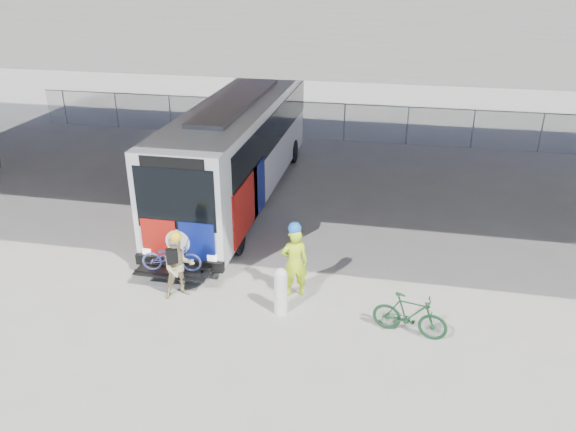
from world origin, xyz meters
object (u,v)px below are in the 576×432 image
(bollard, at_px, (281,289))
(cyclist_hivis, at_px, (295,261))
(bus, at_px, (239,142))
(cyclist_tan, at_px, (178,266))
(bike_parked, at_px, (410,315))

(bollard, relative_size, cyclist_hivis, 0.60)
(bus, relative_size, bollard, 10.17)
(bollard, xyz_separation_m, cyclist_tan, (-2.75, 0.22, 0.21))
(cyclist_tan, distance_m, bike_parked, 5.94)
(cyclist_hivis, bearing_deg, bike_parked, 139.10)
(bollard, height_order, bike_parked, bollard)
(bike_parked, bearing_deg, cyclist_tan, 97.01)
(bus, xyz_separation_m, cyclist_tan, (0.37, -7.01, -1.21))
(bollard, bearing_deg, cyclist_hivis, 79.18)
(bus, distance_m, bollard, 8.01)
(cyclist_hivis, distance_m, cyclist_tan, 3.01)
(bus, height_order, bike_parked, bus)
(cyclist_tan, bearing_deg, bus, 60.69)
(bus, bearing_deg, cyclist_hivis, -62.51)
(cyclist_hivis, bearing_deg, bus, -82.21)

